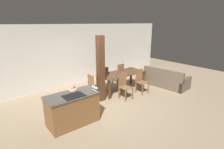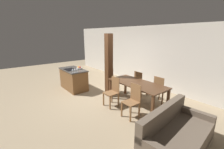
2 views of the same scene
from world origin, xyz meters
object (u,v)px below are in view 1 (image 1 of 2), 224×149
wine_glass_near (96,88)px  dining_chair_head_end (94,86)px  fruit_bowl (73,89)px  dining_chair_far_right (119,73)px  dining_chair_near_left (124,86)px  dining_chair_far_left (103,77)px  timber_post (101,69)px  couch (166,80)px  wine_glass_middle (95,87)px  kitchen_island (73,109)px  dining_table (122,75)px  wine_glass_far (93,86)px  dining_chair_near_right (141,81)px

wine_glass_near → dining_chair_head_end: 1.58m
fruit_bowl → dining_chair_far_right: bearing=25.6°
dining_chair_near_left → dining_chair_far_right: 1.62m
dining_chair_far_left → timber_post: size_ratio=0.41×
timber_post → fruit_bowl: bearing=-158.3°
couch → wine_glass_middle: bearing=89.2°
kitchen_island → dining_chair_near_left: (2.29, 0.34, 0.06)m
fruit_bowl → couch: fruit_bowl is taller
dining_chair_far_left → timber_post: timber_post is taller
timber_post → dining_chair_far_left: bearing=49.9°
timber_post → couch: bearing=-11.1°
fruit_bowl → couch: 4.54m
dining_table → dining_chair_head_end: bearing=180.0°
dining_table → dining_chair_near_left: size_ratio=2.08×
dining_chair_head_end → dining_chair_far_right: bearing=-69.9°
dining_table → dining_chair_far_left: size_ratio=2.08×
fruit_bowl → dining_chair_far_left: fruit_bowl is taller
wine_glass_middle → dining_chair_far_right: bearing=36.2°
dining_table → dining_chair_far_right: 0.83m
dining_table → dining_chair_far_right: bearing=56.0°
fruit_bowl → wine_glass_far: 0.58m
wine_glass_middle → dining_chair_head_end: size_ratio=0.17×
wine_glass_middle → dining_table: (2.11, 1.21, -0.35)m
kitchen_island → dining_chair_far_right: dining_chair_far_right is taller
wine_glass_near → dining_chair_near_right: 2.69m
wine_glass_far → dining_chair_head_end: wine_glass_far is taller
dining_chair_far_right → dining_chair_head_end: (-1.83, -0.67, 0.00)m
dining_chair_near_right → dining_table: bearing=124.0°
fruit_bowl → dining_table: fruit_bowl is taller
kitchen_island → couch: 4.65m
wine_glass_near → dining_chair_far_left: 2.63m
wine_glass_middle → dining_chair_far_right: 3.22m
wine_glass_near → wine_glass_far: bearing=90.0°
fruit_bowl → wine_glass_near: (0.47, -0.51, 0.09)m
wine_glass_middle → dining_chair_far_left: size_ratio=0.17×
couch → wine_glass_far: bearing=87.9°
wine_glass_far → dining_table: wine_glass_far is taller
wine_glass_middle → wine_glass_far: (0.00, 0.09, 0.00)m
dining_chair_head_end → wine_glass_far: bearing=146.8°
wine_glass_middle → dining_chair_far_right: (2.56, 1.88, -0.52)m
dining_chair_far_left → dining_chair_far_right: size_ratio=1.00×
kitchen_island → wine_glass_middle: (0.63, -0.20, 0.58)m
wine_glass_far → dining_chair_near_left: size_ratio=0.17×
dining_chair_head_end → wine_glass_middle: bearing=148.8°
fruit_bowl → dining_chair_far_left: bearing=34.3°
dining_chair_head_end → dining_chair_near_left: bearing=-125.8°
kitchen_island → dining_chair_far_right: 3.61m
couch → timber_post: timber_post is taller
dining_chair_near_right → couch: 1.48m
dining_chair_head_end → couch: 3.40m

